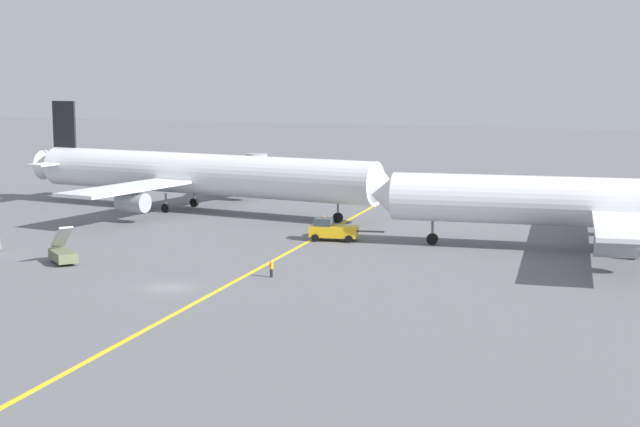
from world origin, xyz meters
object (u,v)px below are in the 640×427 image
(airliner_at_gate_left, at_px, (199,174))
(jet_bridge, at_px, (246,167))
(ground_crew_marshaller_foreground, at_px, (271,269))
(airliner_being_pushed, at_px, (605,204))
(gse_stair_truck_yellow, at_px, (63,253))
(pushback_tug, at_px, (332,230))

(airliner_at_gate_left, height_order, jet_bridge, airliner_at_gate_left)
(ground_crew_marshaller_foreground, bearing_deg, airliner_being_pushed, 43.45)
(jet_bridge, bearing_deg, ground_crew_marshaller_foreground, -60.01)
(airliner_being_pushed, distance_m, ground_crew_marshaller_foreground, 38.08)
(airliner_being_pushed, xyz_separation_m, ground_crew_marshaller_foreground, (-27.45, -26.00, -4.54))
(airliner_at_gate_left, relative_size, gse_stair_truck_yellow, 12.63)
(airliner_being_pushed, bearing_deg, ground_crew_marshaller_foreground, -136.55)
(jet_bridge, bearing_deg, airliner_being_pushed, -29.58)
(ground_crew_marshaller_foreground, xyz_separation_m, jet_bridge, (-35.68, 61.83, 3.08))
(ground_crew_marshaller_foreground, bearing_deg, airliner_at_gate_left, 129.28)
(airliner_at_gate_left, relative_size, jet_bridge, 3.00)
(airliner_at_gate_left, distance_m, airliner_being_pushed, 58.02)
(airliner_at_gate_left, bearing_deg, airliner_being_pushed, -10.19)
(ground_crew_marshaller_foreground, distance_m, jet_bridge, 71.46)
(jet_bridge, bearing_deg, gse_stair_truck_yellow, -78.56)
(airliner_at_gate_left, distance_m, gse_stair_truck_yellow, 39.57)
(pushback_tug, bearing_deg, ground_crew_marshaller_foreground, -83.05)
(pushback_tug, bearing_deg, airliner_at_gate_left, 150.94)
(pushback_tug, xyz_separation_m, ground_crew_marshaller_foreground, (2.59, -21.22, -0.40))
(pushback_tug, height_order, gse_stair_truck_yellow, gse_stair_truck_yellow)
(airliner_at_gate_left, xyz_separation_m, pushback_tug, (27.07, -15.04, -4.08))
(ground_crew_marshaller_foreground, height_order, jet_bridge, jet_bridge)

